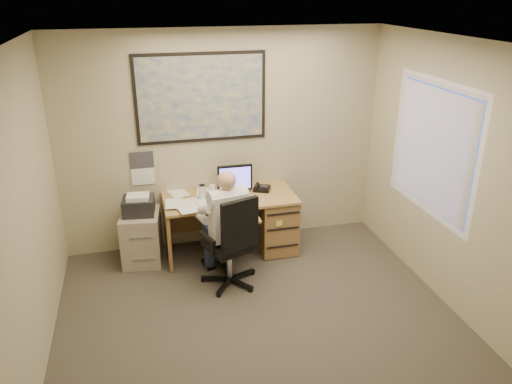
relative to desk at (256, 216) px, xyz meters
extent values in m
cube|color=#3C372E|center=(-0.33, -1.90, -0.44)|extent=(4.00, 4.50, 0.00)
cube|color=white|center=(-0.33, -1.90, 2.26)|extent=(4.00, 4.50, 0.00)
cube|color=#B8AE8B|center=(-0.33, 0.35, 0.91)|extent=(4.00, 0.00, 2.70)
cube|color=#B8AE8B|center=(-2.33, -1.90, 0.91)|extent=(0.00, 4.50, 2.70)
cube|color=#B8AE8B|center=(1.67, -1.90, 0.91)|extent=(0.00, 4.50, 2.70)
cube|color=#B08A4B|center=(-0.33, -0.02, 0.29)|extent=(1.60, 0.75, 0.03)
cube|color=#9C713F|center=(0.25, -0.02, -0.08)|extent=(0.45, 0.70, 0.70)
cube|color=#9C713F|center=(-1.11, -0.02, -0.08)|extent=(0.04, 0.70, 0.70)
cube|color=#9C713F|center=(-0.33, 0.32, 0.01)|extent=(1.55, 0.03, 0.55)
cylinder|color=black|center=(-0.24, 0.13, 0.32)|extent=(0.17, 0.17, 0.02)
cube|color=black|center=(-0.24, 0.11, 0.50)|extent=(0.43, 0.04, 0.33)
cube|color=#6D59F2|center=(-0.24, 0.08, 0.50)|extent=(0.38, 0.01, 0.28)
cube|color=#B08A4B|center=(-0.36, -0.47, 0.22)|extent=(0.55, 0.30, 0.02)
cube|color=beige|center=(-0.36, -0.47, 0.24)|extent=(0.43, 0.14, 0.02)
cube|color=black|center=(0.10, 0.09, 0.33)|extent=(0.25, 0.24, 0.05)
cylinder|color=silver|center=(-0.66, 0.01, 0.39)|extent=(0.08, 0.08, 0.17)
cylinder|color=white|center=(-0.51, 0.15, 0.36)|extent=(0.08, 0.08, 0.10)
cube|color=white|center=(-0.78, -0.02, 0.32)|extent=(0.60, 0.56, 0.03)
cube|color=#1E4C93|center=(-0.58, 0.33, 1.46)|extent=(1.56, 0.03, 1.06)
cube|color=white|center=(-1.33, 0.34, 0.64)|extent=(0.28, 0.01, 0.42)
cube|color=#A39783|center=(-1.42, 0.02, -0.13)|extent=(0.51, 0.59, 0.63)
cube|color=black|center=(-1.42, 0.02, 0.29)|extent=(0.40, 0.36, 0.20)
cube|color=white|center=(-1.42, 0.00, 0.41)|extent=(0.27, 0.23, 0.05)
cylinder|color=silver|center=(-0.48, -0.72, -0.19)|extent=(0.06, 0.06, 0.41)
cube|color=black|center=(-0.48, -0.72, 0.04)|extent=(0.60, 0.60, 0.07)
cube|color=black|center=(-0.56, -0.94, 0.38)|extent=(0.43, 0.20, 0.56)
camera|label=1|loc=(-1.37, -5.51, 2.69)|focal=35.00mm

